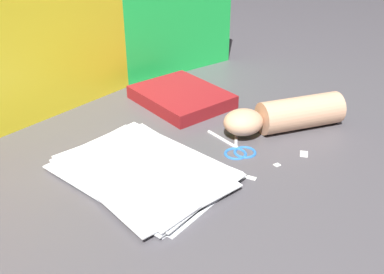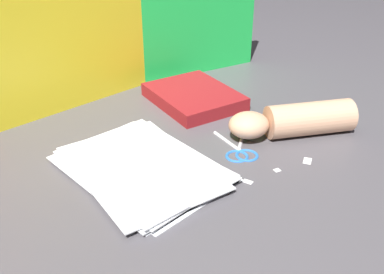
% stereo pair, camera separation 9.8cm
% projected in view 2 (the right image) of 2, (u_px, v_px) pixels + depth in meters
% --- Properties ---
extents(ground_plane, '(6.00, 6.00, 0.00)m').
position_uv_depth(ground_plane, '(186.00, 158.00, 1.02)').
color(ground_plane, '#4C494F').
extents(backdrop_panel_center, '(0.53, 0.05, 0.48)m').
position_uv_depth(backdrop_panel_center, '(78.00, 18.00, 1.17)').
color(backdrop_panel_center, yellow).
rests_on(backdrop_panel_center, ground_plane).
extents(backdrop_panel_right, '(0.67, 0.14, 0.36)m').
position_uv_depth(backdrop_panel_right, '(161.00, 23.00, 1.35)').
color(backdrop_panel_right, green).
rests_on(backdrop_panel_right, ground_plane).
extents(paper_stack, '(0.29, 0.38, 0.02)m').
position_uv_depth(paper_stack, '(141.00, 168.00, 0.97)').
color(paper_stack, white).
rests_on(paper_stack, ground_plane).
extents(book_closed, '(0.23, 0.28, 0.04)m').
position_uv_depth(book_closed, '(194.00, 97.00, 1.27)').
color(book_closed, maroon).
rests_on(book_closed, ground_plane).
extents(scissors, '(0.14, 0.16, 0.01)m').
position_uv_depth(scissors, '(240.00, 150.00, 1.04)').
color(scissors, silver).
rests_on(scissors, ground_plane).
extents(hand_forearm, '(0.32, 0.22, 0.08)m').
position_uv_depth(hand_forearm, '(294.00, 120.00, 1.09)').
color(hand_forearm, tan).
rests_on(hand_forearm, ground_plane).
extents(paper_scrap_near, '(0.03, 0.03, 0.00)m').
position_uv_depth(paper_scrap_near, '(307.00, 161.00, 1.01)').
color(paper_scrap_near, white).
rests_on(paper_scrap_near, ground_plane).
extents(paper_scrap_mid, '(0.02, 0.01, 0.00)m').
position_uv_depth(paper_scrap_mid, '(277.00, 170.00, 0.97)').
color(paper_scrap_mid, white).
rests_on(paper_scrap_mid, ground_plane).
extents(paper_scrap_far, '(0.02, 0.02, 0.00)m').
position_uv_depth(paper_scrap_far, '(248.00, 182.00, 0.94)').
color(paper_scrap_far, white).
rests_on(paper_scrap_far, ground_plane).
extents(pen, '(0.10, 0.11, 0.01)m').
position_uv_depth(pen, '(111.00, 181.00, 0.93)').
color(pen, black).
rests_on(pen, ground_plane).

